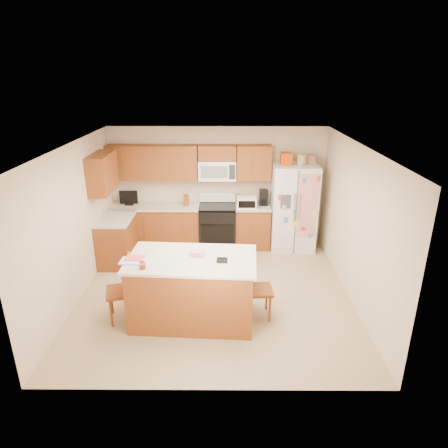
{
  "coord_description": "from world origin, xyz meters",
  "views": [
    {
      "loc": [
        0.18,
        -5.96,
        3.54
      ],
      "look_at": [
        0.15,
        0.35,
        1.12
      ],
      "focal_mm": 32.0,
      "sensor_mm": 36.0,
      "label": 1
    }
  ],
  "objects_px": {
    "island": "(193,289)",
    "windsor_chair_left": "(122,291)",
    "windsor_chair_back": "(193,274)",
    "windsor_chair_right": "(257,289)",
    "stove": "(218,225)",
    "refrigerator": "(293,207)"
  },
  "relations": [
    {
      "from": "refrigerator",
      "to": "windsor_chair_left",
      "type": "bearing_deg",
      "value": -137.95
    },
    {
      "from": "refrigerator",
      "to": "windsor_chair_left",
      "type": "distance_m",
      "value": 3.98
    },
    {
      "from": "stove",
      "to": "island",
      "type": "relative_size",
      "value": 0.57
    },
    {
      "from": "windsor_chair_right",
      "to": "windsor_chair_left",
      "type": "bearing_deg",
      "value": -177.64
    },
    {
      "from": "stove",
      "to": "windsor_chair_left",
      "type": "distance_m",
      "value": 3.04
    },
    {
      "from": "stove",
      "to": "windsor_chair_right",
      "type": "height_order",
      "value": "stove"
    },
    {
      "from": "stove",
      "to": "windsor_chair_right",
      "type": "distance_m",
      "value": 2.71
    },
    {
      "from": "refrigerator",
      "to": "windsor_chair_back",
      "type": "xyz_separation_m",
      "value": [
        -1.93,
        -2.02,
        -0.5
      ]
    },
    {
      "from": "stove",
      "to": "windsor_chair_right",
      "type": "relative_size",
      "value": 1.16
    },
    {
      "from": "windsor_chair_back",
      "to": "windsor_chair_left",
      "type": "bearing_deg",
      "value": -148.1
    },
    {
      "from": "windsor_chair_right",
      "to": "windsor_chair_back",
      "type": "bearing_deg",
      "value": 152.12
    },
    {
      "from": "windsor_chair_back",
      "to": "windsor_chair_right",
      "type": "height_order",
      "value": "windsor_chair_right"
    },
    {
      "from": "windsor_chair_back",
      "to": "windsor_chair_right",
      "type": "bearing_deg",
      "value": -27.88
    },
    {
      "from": "stove",
      "to": "windsor_chair_back",
      "type": "xyz_separation_m",
      "value": [
        -0.36,
        -2.09,
        -0.05
      ]
    },
    {
      "from": "refrigerator",
      "to": "windsor_chair_back",
      "type": "relative_size",
      "value": 2.27
    },
    {
      "from": "island",
      "to": "windsor_chair_left",
      "type": "distance_m",
      "value": 1.05
    },
    {
      "from": "windsor_chair_left",
      "to": "windsor_chair_right",
      "type": "relative_size",
      "value": 1.04
    },
    {
      "from": "windsor_chair_back",
      "to": "island",
      "type": "bearing_deg",
      "value": -85.34
    },
    {
      "from": "windsor_chair_left",
      "to": "windsor_chair_right",
      "type": "distance_m",
      "value": 2.03
    },
    {
      "from": "stove",
      "to": "windsor_chair_back",
      "type": "relative_size",
      "value": 1.26
    },
    {
      "from": "refrigerator",
      "to": "windsor_chair_left",
      "type": "xyz_separation_m",
      "value": [
        -2.94,
        -2.65,
        -0.44
      ]
    },
    {
      "from": "refrigerator",
      "to": "windsor_chair_right",
      "type": "xyz_separation_m",
      "value": [
        -0.91,
        -2.57,
        -0.46
      ]
    }
  ]
}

